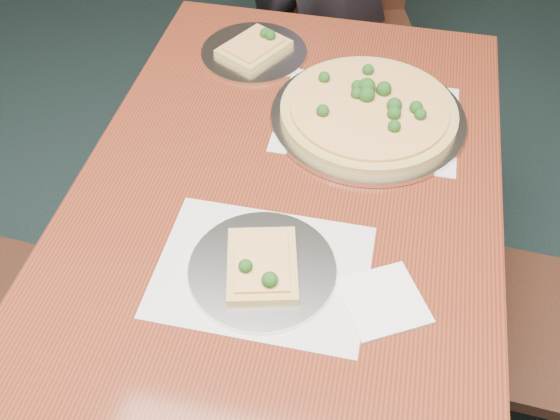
% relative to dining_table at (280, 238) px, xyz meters
% --- Properties ---
extents(dining_table, '(0.90, 1.50, 0.75)m').
position_rel_dining_table_xyz_m(dining_table, '(0.00, 0.00, 0.00)').
color(dining_table, '#541D10').
rests_on(dining_table, ground).
extents(chair_far, '(0.52, 0.52, 0.91)m').
position_rel_dining_table_xyz_m(chair_far, '(0.02, 1.18, -0.14)').
color(chair_far, black).
rests_on(chair_far, ground).
extents(placemat_main, '(0.42, 0.32, 0.00)m').
position_rel_dining_table_xyz_m(placemat_main, '(0.14, 0.33, 0.09)').
color(placemat_main, white).
rests_on(placemat_main, dining_table).
extents(placemat_near, '(0.40, 0.30, 0.00)m').
position_rel_dining_table_xyz_m(placemat_near, '(-0.00, -0.16, 0.09)').
color(placemat_near, white).
rests_on(placemat_near, dining_table).
extents(pizza_pan, '(0.46, 0.46, 0.07)m').
position_rel_dining_table_xyz_m(pizza_pan, '(0.14, 0.33, 0.11)').
color(pizza_pan, silver).
rests_on(pizza_pan, dining_table).
extents(slice_plate_near, '(0.28, 0.28, 0.06)m').
position_rel_dining_table_xyz_m(slice_plate_near, '(-0.00, -0.16, 0.11)').
color(slice_plate_near, silver).
rests_on(slice_plate_near, dining_table).
extents(slice_plate_far, '(0.28, 0.28, 0.06)m').
position_rel_dining_table_xyz_m(slice_plate_far, '(-0.18, 0.53, 0.10)').
color(slice_plate_far, silver).
rests_on(slice_plate_far, dining_table).
extents(napkin, '(0.19, 0.19, 0.01)m').
position_rel_dining_table_xyz_m(napkin, '(0.23, -0.18, 0.09)').
color(napkin, white).
rests_on(napkin, dining_table).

